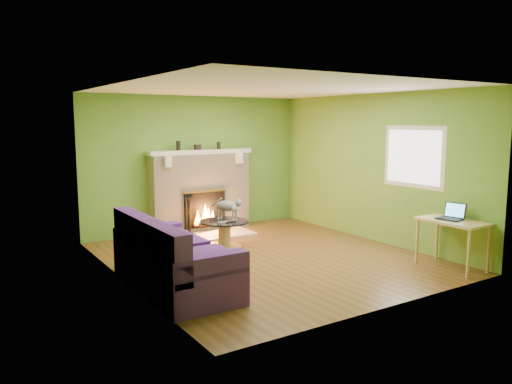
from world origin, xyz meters
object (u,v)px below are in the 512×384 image
Objects in this scene: sofa at (171,261)px; desk at (453,226)px; cat at (227,208)px; coffee_table at (224,232)px.

sofa is 4.04m from desk.
sofa is at bearing -162.25° from cat.
cat is at bearing 42.17° from sofa.
coffee_table is at bearing 42.61° from sofa.
desk is (3.81, -1.33, 0.26)m from sofa.
desk is 1.54× the size of cat.
sofa is 2.53× the size of coffee_table.
desk is at bearing -51.49° from coffee_table.
sofa reaches higher than desk.
sofa is 2.16m from coffee_table.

